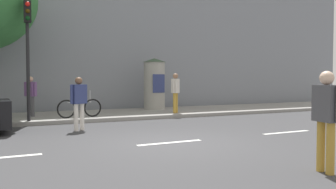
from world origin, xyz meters
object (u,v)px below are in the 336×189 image
at_px(pedestrian_in_light_jacket, 326,113).
at_px(pedestrian_with_backpack, 79,99).
at_px(pedestrian_near_pole, 31,93).
at_px(poster_column, 154,83).
at_px(bicycle_leaning, 80,108).
at_px(traffic_light, 28,41).
at_px(pedestrian_with_bag, 175,90).

distance_m(pedestrian_in_light_jacket, pedestrian_with_backpack, 7.47).
height_order(pedestrian_with_backpack, pedestrian_near_pole, pedestrian_near_pole).
distance_m(poster_column, pedestrian_near_pole, 5.95).
xyz_separation_m(pedestrian_in_light_jacket, bicycle_leaning, (-2.28, 9.37, -0.51)).
height_order(poster_column, pedestrian_near_pole, poster_column).
bearing_deg(pedestrian_near_pole, bicycle_leaning, -38.45).
height_order(poster_column, bicycle_leaning, poster_column).
bearing_deg(traffic_light, pedestrian_near_pole, 83.74).
xyz_separation_m(poster_column, pedestrian_near_pole, (-5.86, -0.98, -0.35)).
bearing_deg(pedestrian_with_bag, pedestrian_in_light_jacket, -101.68).
xyz_separation_m(poster_column, pedestrian_in_light_jacket, (-1.90, -11.68, -0.40)).
bearing_deg(poster_column, pedestrian_near_pole, -170.49).
xyz_separation_m(pedestrian_with_bag, pedestrian_near_pole, (-5.91, 1.23, -0.09)).
xyz_separation_m(traffic_light, poster_column, (6.05, 2.70, -1.55)).
relative_size(pedestrian_with_bag, pedestrian_near_pole, 1.10).
bearing_deg(pedestrian_with_backpack, pedestrian_with_bag, 28.16).
bearing_deg(bicycle_leaning, poster_column, 28.93).
xyz_separation_m(pedestrian_in_light_jacket, pedestrian_with_backpack, (-2.80, 6.93, -0.04)).
bearing_deg(pedestrian_in_light_jacket, poster_column, 80.75).
bearing_deg(pedestrian_with_bag, poster_column, 91.43).
bearing_deg(traffic_light, pedestrian_with_bag, 4.56).
relative_size(pedestrian_in_light_jacket, bicycle_leaning, 1.00).
xyz_separation_m(pedestrian_with_backpack, pedestrian_near_pole, (-1.15, 3.77, 0.09)).
xyz_separation_m(poster_column, pedestrian_with_backpack, (-4.70, -4.76, -0.44)).
distance_m(traffic_light, pedestrian_in_light_jacket, 10.09).
relative_size(pedestrian_in_light_jacket, pedestrian_near_pole, 1.10).
bearing_deg(pedestrian_with_backpack, pedestrian_in_light_jacket, -67.98).
bearing_deg(pedestrian_with_bag, pedestrian_with_backpack, -151.84).
bearing_deg(traffic_light, bicycle_leaning, 11.63).
bearing_deg(pedestrian_with_bag, traffic_light, -175.44).
bearing_deg(poster_column, bicycle_leaning, -151.07).
bearing_deg(pedestrian_with_backpack, pedestrian_near_pole, 107.00).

